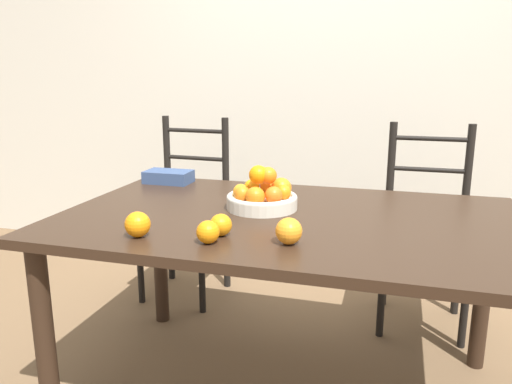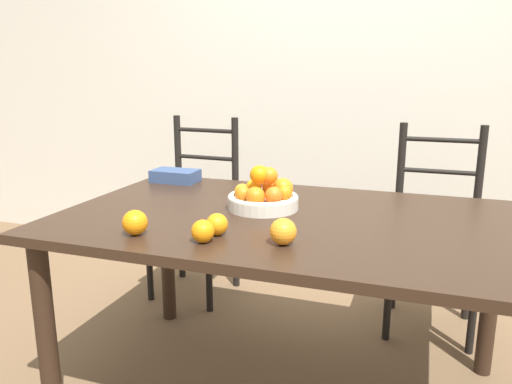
{
  "view_description": "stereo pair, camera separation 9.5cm",
  "coord_description": "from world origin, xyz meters",
  "views": [
    {
      "loc": [
        0.38,
        -1.75,
        1.28
      ],
      "look_at": [
        -0.12,
        -0.02,
        0.85
      ],
      "focal_mm": 35.0,
      "sensor_mm": 36.0,
      "label": 1
    },
    {
      "loc": [
        0.47,
        -1.72,
        1.28
      ],
      "look_at": [
        -0.12,
        -0.02,
        0.85
      ],
      "focal_mm": 35.0,
      "sensor_mm": 36.0,
      "label": 2
    }
  ],
  "objects": [
    {
      "name": "orange_loose_3",
      "position": [
        0.07,
        -0.31,
        0.8
      ],
      "size": [
        0.08,
        0.08,
        0.08
      ],
      "color": "orange",
      "rests_on": "dining_table"
    },
    {
      "name": "book_stack",
      "position": [
        -0.68,
        0.39,
        0.79
      ],
      "size": [
        0.22,
        0.13,
        0.06
      ],
      "color": "#334770",
      "rests_on": "dining_table"
    },
    {
      "name": "orange_loose_0",
      "position": [
        -0.17,
        -0.37,
        0.8
      ],
      "size": [
        0.07,
        0.07,
        0.07
      ],
      "color": "orange",
      "rests_on": "dining_table"
    },
    {
      "name": "wall_back",
      "position": [
        0.0,
        1.55,
        1.3
      ],
      "size": [
        8.0,
        0.06,
        2.6
      ],
      "color": "beige",
      "rests_on": "ground_plane"
    },
    {
      "name": "dining_table",
      "position": [
        0.0,
        0.0,
        0.67
      ],
      "size": [
        1.7,
        1.04,
        0.76
      ],
      "color": "black",
      "rests_on": "ground_plane"
    },
    {
      "name": "chair_left",
      "position": [
        -0.78,
        0.81,
        0.47
      ],
      "size": [
        0.44,
        0.42,
        1.03
      ],
      "rotation": [
        0.0,
        0.0,
        -0.05
      ],
      "color": "black",
      "rests_on": "ground_plane"
    },
    {
      "name": "fruit_bowl",
      "position": [
        -0.12,
        0.07,
        0.81
      ],
      "size": [
        0.28,
        0.28,
        0.17
      ],
      "color": "beige",
      "rests_on": "dining_table"
    },
    {
      "name": "orange_loose_1",
      "position": [
        -0.42,
        -0.37,
        0.8
      ],
      "size": [
        0.08,
        0.08,
        0.08
      ],
      "color": "orange",
      "rests_on": "dining_table"
    },
    {
      "name": "orange_loose_2",
      "position": [
        -0.16,
        -0.29,
        0.8
      ],
      "size": [
        0.07,
        0.07,
        0.07
      ],
      "color": "orange",
      "rests_on": "dining_table"
    },
    {
      "name": "chair_right",
      "position": [
        0.54,
        0.81,
        0.47
      ],
      "size": [
        0.42,
        0.4,
        1.03
      ],
      "rotation": [
        0.0,
        0.0,
        -0.0
      ],
      "color": "black",
      "rests_on": "ground_plane"
    }
  ]
}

